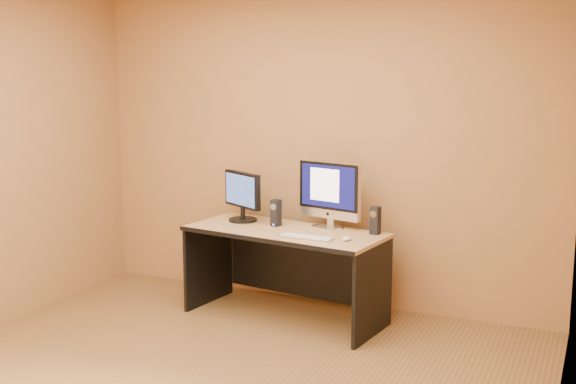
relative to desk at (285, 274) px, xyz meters
name	(u,v)px	position (x,y,z in m)	size (l,w,h in m)	color
walls	(191,182)	(0.06, -1.45, 0.95)	(4.00, 4.00, 2.60)	#96653C
desk	(285,274)	(0.00, 0.00, 0.00)	(1.53, 0.67, 0.71)	tan
imac	(327,194)	(0.27, 0.21, 0.62)	(0.55, 0.20, 0.53)	silver
second_monitor	(243,197)	(-0.45, 0.16, 0.56)	(0.46, 0.23, 0.40)	black
speaker_left	(276,213)	(-0.12, 0.10, 0.46)	(0.07, 0.07, 0.21)	black
speaker_right	(375,220)	(0.68, 0.15, 0.46)	(0.07, 0.07, 0.21)	black
keyboard	(306,237)	(0.25, -0.19, 0.36)	(0.41, 0.11, 0.02)	#B1B1B5
mouse	(347,238)	(0.55, -0.13, 0.37)	(0.06, 0.10, 0.03)	silver
cable_a	(343,226)	(0.36, 0.30, 0.36)	(0.01, 0.01, 0.21)	black
cable_b	(321,224)	(0.18, 0.30, 0.36)	(0.01, 0.01, 0.17)	black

